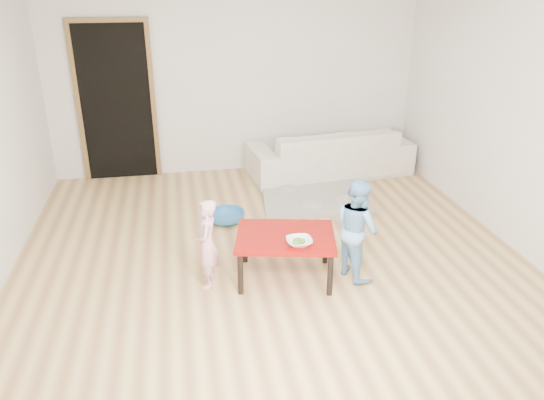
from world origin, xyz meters
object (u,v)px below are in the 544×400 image
object	(u,v)px
sofa	(329,152)
child_pink	(207,244)
bowl	(299,242)
child_blue	(357,229)
red_table	(285,256)
basin	(226,217)

from	to	relation	value
sofa	child_pink	world-z (taller)	child_pink
sofa	bowl	distance (m)	2.99
child_blue	bowl	bearing A→B (deg)	86.57
red_table	bowl	xyz separation A→B (m)	(0.08, -0.20, 0.25)
child_pink	basin	distance (m)	1.36
child_pink	basin	world-z (taller)	child_pink
basin	sofa	bearing A→B (deg)	39.52
sofa	basin	xyz separation A→B (m)	(-1.59, -1.31, -0.26)
sofa	basin	world-z (taller)	sofa
bowl	child_pink	distance (m)	0.82
sofa	bowl	xyz separation A→B (m)	(-1.09, -2.79, 0.14)
red_table	bowl	world-z (taller)	bowl
red_table	bowl	distance (m)	0.33
child_pink	sofa	bearing A→B (deg)	152.98
child_pink	basin	size ratio (longest dim) A/B	1.99
child_pink	child_blue	size ratio (longest dim) A/B	0.87
red_table	child_pink	distance (m)	0.74
child_pink	basin	bearing A→B (deg)	176.14
bowl	child_blue	distance (m)	0.59
child_blue	child_pink	bearing A→B (deg)	70.48
sofa	child_blue	world-z (taller)	child_blue
sofa	child_pink	distance (m)	3.20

